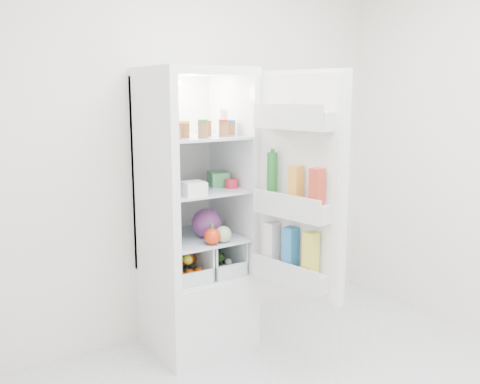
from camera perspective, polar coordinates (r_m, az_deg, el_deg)
room_walls at (r=2.47m, az=12.83°, el=8.89°), size 3.02×3.02×2.61m
refrigerator at (r=3.50m, az=-5.06°, el=-5.79°), size 0.60×0.60×1.80m
shelf_low at (r=3.43m, az=-4.59°, el=-4.84°), size 0.49×0.53×0.01m
shelf_mid at (r=3.36m, az=-4.66°, el=0.26°), size 0.49×0.53×0.02m
shelf_top at (r=3.32m, az=-4.75°, el=5.87°), size 0.49×0.53×0.02m
crisper_left at (r=3.41m, az=-6.37°, el=-7.23°), size 0.23×0.46×0.22m
crisper_right at (r=3.52m, az=-2.79°, el=-6.59°), size 0.23×0.46×0.22m
condiment_jars at (r=3.23m, az=-4.42°, el=6.64°), size 0.46×0.32×0.08m
squeeze_bottle at (r=3.47m, az=-2.10°, el=7.57°), size 0.06×0.06×0.16m
tub_white at (r=3.12m, az=-4.96°, el=0.36°), size 0.14×0.14×0.08m
tin_red at (r=3.36m, az=-0.93°, el=0.91°), size 0.08×0.08×0.05m
foil_tray at (r=3.33m, az=-7.49°, el=0.54°), size 0.17×0.16×0.04m
tub_green at (r=3.45m, az=-2.35°, el=1.43°), size 0.15×0.18×0.09m
red_cabbage at (r=3.38m, az=-3.59°, el=-3.33°), size 0.18×0.18×0.18m
bell_pepper at (r=3.23m, az=-2.96°, el=-4.75°), size 0.10×0.10×0.10m
mushroom_bowl at (r=3.42m, az=-7.71°, el=-4.27°), size 0.14×0.14×0.06m
salad_bag at (r=3.27m, az=-1.81°, el=-4.53°), size 0.10×0.10×0.10m
citrus_pile at (r=3.39m, az=-6.16°, el=-7.76°), size 0.20×0.31×0.16m
veg_pile at (r=3.54m, az=-2.70°, el=-7.32°), size 0.16×0.30×0.10m
fridge_door at (r=3.08m, az=6.26°, el=0.07°), size 0.27×0.60×1.30m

